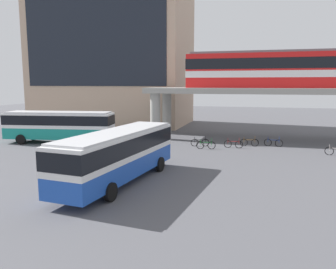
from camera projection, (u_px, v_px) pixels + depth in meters
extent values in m
plane|color=#515156|center=(158.00, 148.00, 32.43)|extent=(120.00, 120.00, 0.00)
cube|color=tan|center=(113.00, 53.00, 51.24)|extent=(22.41, 12.42, 21.16)
cube|color=black|center=(93.00, 41.00, 45.10)|extent=(20.17, 0.10, 11.85)
cube|color=#9E9B93|center=(296.00, 91.00, 35.63)|extent=(31.74, 6.46, 0.60)
cylinder|color=#9E9B93|center=(155.00, 116.00, 37.48)|extent=(1.10, 1.10, 4.99)
cylinder|color=#9E9B93|center=(167.00, 113.00, 42.12)|extent=(1.10, 1.10, 4.99)
cube|color=red|center=(286.00, 71.00, 35.60)|extent=(20.76, 2.90, 3.60)
cube|color=silver|center=(286.00, 74.00, 35.65)|extent=(20.82, 2.96, 0.70)
cube|color=black|center=(286.00, 64.00, 35.49)|extent=(20.82, 2.96, 1.10)
cube|color=slate|center=(287.00, 52.00, 35.32)|extent=(19.93, 2.61, 0.24)
cube|color=#1E4CB2|center=(119.00, 166.00, 20.85)|extent=(3.73, 11.21, 1.10)
cube|color=silver|center=(119.00, 145.00, 20.66)|extent=(3.73, 11.21, 1.50)
cube|color=black|center=(118.00, 144.00, 20.64)|extent=(3.77, 11.26, 0.96)
cube|color=silver|center=(118.00, 132.00, 20.54)|extent=(3.54, 10.65, 0.12)
cylinder|color=black|center=(128.00, 161.00, 24.62)|extent=(0.39, 1.03, 1.00)
cylinder|color=black|center=(160.00, 164.00, 23.71)|extent=(0.39, 1.03, 1.00)
cylinder|color=black|center=(71.00, 187.00, 18.55)|extent=(0.39, 1.03, 1.00)
cylinder|color=black|center=(111.00, 192.00, 17.64)|extent=(0.39, 1.03, 1.00)
cube|color=teal|center=(59.00, 133.00, 34.91)|extent=(11.25, 4.05, 1.10)
cube|color=white|center=(59.00, 120.00, 34.72)|extent=(11.25, 4.05, 1.50)
cube|color=black|center=(59.00, 119.00, 34.70)|extent=(11.29, 4.10, 0.96)
cube|color=silver|center=(58.00, 112.00, 34.60)|extent=(10.68, 3.85, 0.12)
cylinder|color=black|center=(21.00, 139.00, 34.17)|extent=(1.03, 0.42, 1.00)
cylinder|color=black|center=(33.00, 136.00, 36.63)|extent=(1.03, 0.42, 1.00)
cylinder|color=black|center=(84.00, 141.00, 33.40)|extent=(1.03, 0.42, 1.00)
cylinder|color=black|center=(93.00, 137.00, 35.86)|extent=(1.03, 0.42, 1.00)
torus|color=black|center=(255.00, 143.00, 33.17)|extent=(0.74, 0.16, 0.74)
torus|color=black|center=(244.00, 143.00, 33.30)|extent=(0.74, 0.16, 0.74)
cylinder|color=#996626|center=(249.00, 140.00, 33.19)|extent=(1.05, 0.20, 0.05)
cylinder|color=#996626|center=(244.00, 140.00, 33.25)|extent=(0.04, 0.04, 0.55)
cylinder|color=#996626|center=(255.00, 139.00, 33.12)|extent=(0.04, 0.04, 0.65)
torus|color=black|center=(205.00, 143.00, 33.26)|extent=(0.73, 0.25, 0.74)
torus|color=black|center=(195.00, 143.00, 33.26)|extent=(0.73, 0.25, 0.74)
cylinder|color=black|center=(200.00, 140.00, 33.22)|extent=(1.03, 0.32, 0.05)
cylinder|color=black|center=(195.00, 140.00, 33.22)|extent=(0.04, 0.04, 0.55)
cylinder|color=black|center=(205.00, 139.00, 33.21)|extent=(0.04, 0.04, 0.65)
torus|color=black|center=(212.00, 145.00, 31.78)|extent=(0.74, 0.17, 0.74)
torus|color=black|center=(200.00, 145.00, 31.90)|extent=(0.74, 0.17, 0.74)
cylinder|color=#1E7F33|center=(206.00, 142.00, 31.80)|extent=(1.05, 0.21, 0.05)
cylinder|color=#1E7F33|center=(200.00, 142.00, 31.85)|extent=(0.04, 0.04, 0.55)
cylinder|color=#1E7F33|center=(212.00, 142.00, 31.73)|extent=(0.04, 0.04, 0.65)
torus|color=black|center=(239.00, 145.00, 32.21)|extent=(0.74, 0.08, 0.74)
torus|color=black|center=(228.00, 144.00, 32.51)|extent=(0.74, 0.08, 0.74)
cylinder|color=#B21E1E|center=(233.00, 141.00, 32.32)|extent=(1.05, 0.08, 0.05)
cylinder|color=#B21E1E|center=(228.00, 141.00, 32.47)|extent=(0.04, 0.04, 0.55)
cylinder|color=#B21E1E|center=(239.00, 141.00, 32.16)|extent=(0.04, 0.04, 0.65)
torus|color=black|center=(279.00, 143.00, 32.90)|extent=(0.74, 0.21, 0.74)
torus|color=black|center=(268.00, 142.00, 33.36)|extent=(0.74, 0.21, 0.74)
cylinder|color=#1E3FA5|center=(273.00, 140.00, 33.09)|extent=(1.04, 0.26, 0.05)
cylinder|color=#1E3FA5|center=(268.00, 139.00, 33.32)|extent=(0.04, 0.04, 0.55)
cylinder|color=#1E3FA5|center=(279.00, 140.00, 32.85)|extent=(0.04, 0.04, 0.65)
torus|color=black|center=(329.00, 151.00, 29.12)|extent=(0.72, 0.29, 0.74)
cylinder|color=silver|center=(336.00, 148.00, 28.80)|extent=(1.01, 0.38, 0.05)
cylinder|color=silver|center=(329.00, 148.00, 29.08)|extent=(0.04, 0.04, 0.55)
cylinder|color=navy|center=(148.00, 148.00, 30.26)|extent=(0.32, 0.32, 0.84)
cube|color=#26262D|center=(148.00, 139.00, 30.15)|extent=(0.47, 0.47, 0.66)
sphere|color=tan|center=(148.00, 134.00, 30.08)|extent=(0.23, 0.23, 0.23)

